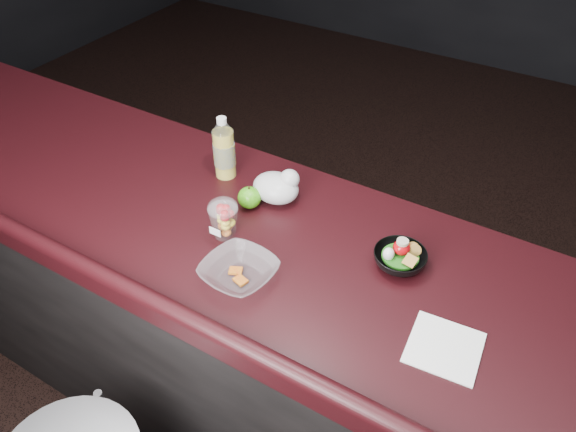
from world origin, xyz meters
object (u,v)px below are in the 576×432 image
object	(u,v)px
takeout_bowl	(239,272)
snack_bowl	(400,258)
green_apple	(250,198)
lemonade_bottle	(224,152)
fruit_cup	(224,218)

from	to	relation	value
takeout_bowl	snack_bowl	bearing A→B (deg)	37.65
takeout_bowl	green_apple	bearing A→B (deg)	118.69
snack_bowl	lemonade_bottle	bearing A→B (deg)	171.36
lemonade_bottle	takeout_bowl	size ratio (longest dim) A/B	1.02
green_apple	takeout_bowl	size ratio (longest dim) A/B	0.36
fruit_cup	snack_bowl	world-z (taller)	fruit_cup
fruit_cup	snack_bowl	xyz separation A→B (m)	(0.46, 0.14, -0.04)
fruit_cup	takeout_bowl	xyz separation A→B (m)	(0.13, -0.12, -0.04)
green_apple	takeout_bowl	xyz separation A→B (m)	(0.14, -0.26, -0.01)
lemonade_bottle	snack_bowl	world-z (taller)	lemonade_bottle
lemonade_bottle	fruit_cup	bearing A→B (deg)	-54.79
green_apple	takeout_bowl	world-z (taller)	green_apple
lemonade_bottle	green_apple	world-z (taller)	lemonade_bottle
lemonade_bottle	fruit_cup	size ratio (longest dim) A/B	1.72
snack_bowl	takeout_bowl	distance (m)	0.42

